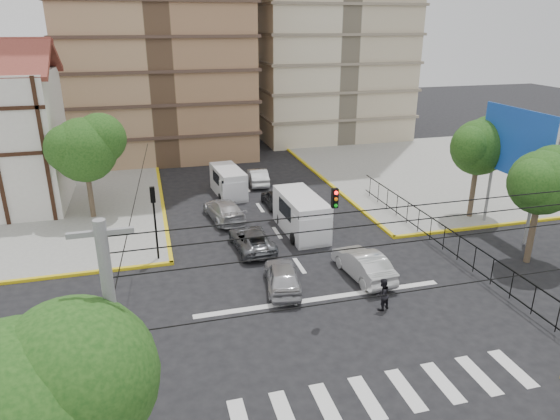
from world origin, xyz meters
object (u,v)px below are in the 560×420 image
object	(u,v)px
traffic_light_nw	(154,211)
van_right_lane	(302,216)
pedestrian_crosswalk	(382,294)
car_white_front_right	(363,264)
car_silver_front_left	(282,276)
van_left_lane	(229,183)

from	to	relation	value
traffic_light_nw	van_right_lane	bearing A→B (deg)	9.93
pedestrian_crosswalk	van_right_lane	bearing A→B (deg)	-107.04
van_right_lane	car_white_front_right	bearing A→B (deg)	-80.40
van_right_lane	car_white_front_right	world-z (taller)	van_right_lane
pedestrian_crosswalk	car_silver_front_left	bearing A→B (deg)	-60.49
van_right_lane	pedestrian_crosswalk	size ratio (longest dim) A/B	3.47
car_white_front_right	pedestrian_crosswalk	distance (m)	3.39
car_white_front_right	traffic_light_nw	bearing A→B (deg)	-30.46
traffic_light_nw	pedestrian_crosswalk	xyz separation A→B (m)	(10.26, -8.31, -2.29)
car_silver_front_left	car_white_front_right	world-z (taller)	car_white_front_right
van_left_lane	car_silver_front_left	world-z (taller)	van_left_lane
traffic_light_nw	pedestrian_crosswalk	world-z (taller)	traffic_light_nw
car_white_front_right	van_right_lane	bearing A→B (deg)	-83.80
car_silver_front_left	pedestrian_crosswalk	size ratio (longest dim) A/B	2.59
van_left_lane	car_silver_front_left	xyz separation A→B (m)	(0.12, -15.70, -0.34)
van_right_lane	car_silver_front_left	distance (m)	7.46
car_silver_front_left	van_right_lane	bearing A→B (deg)	-106.67
van_right_lane	van_left_lane	size ratio (longest dim) A/B	1.14
van_right_lane	car_silver_front_left	xyz separation A→B (m)	(-3.21, -6.71, -0.51)
car_white_front_right	pedestrian_crosswalk	world-z (taller)	pedestrian_crosswalk
car_silver_front_left	car_white_front_right	xyz separation A→B (m)	(4.61, 0.11, 0.04)
car_silver_front_left	car_white_front_right	distance (m)	4.61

